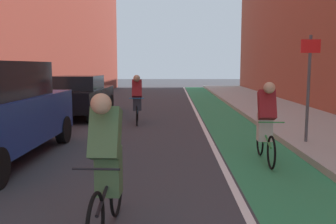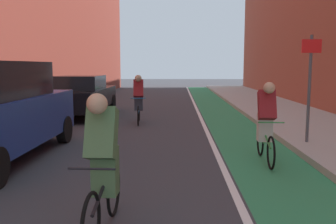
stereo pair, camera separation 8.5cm
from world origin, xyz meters
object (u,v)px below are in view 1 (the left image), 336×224
at_px(parked_sedan_black, 79,95).
at_px(cyclist_trailing, 266,122).
at_px(cyclist_mid, 107,164).
at_px(street_sign_post, 309,79).
at_px(cyclist_far, 137,99).

height_order(parked_sedan_black, cyclist_trailing, cyclist_trailing).
distance_m(cyclist_mid, street_sign_post, 5.94).
distance_m(parked_sedan_black, cyclist_mid, 10.18).
relative_size(parked_sedan_black, cyclist_mid, 2.76).
height_order(parked_sedan_black, cyclist_mid, cyclist_mid).
bearing_deg(parked_sedan_black, street_sign_post, -38.71).
bearing_deg(street_sign_post, cyclist_mid, -130.66).
relative_size(parked_sedan_black, street_sign_post, 1.95).
bearing_deg(cyclist_trailing, cyclist_far, 121.79).
distance_m(parked_sedan_black, street_sign_post, 8.54).
bearing_deg(cyclist_mid, cyclist_far, 93.17).
bearing_deg(cyclist_trailing, cyclist_mid, -128.87).
relative_size(cyclist_far, street_sign_post, 0.69).
relative_size(cyclist_trailing, cyclist_far, 0.99).
distance_m(cyclist_mid, cyclist_trailing, 4.09).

